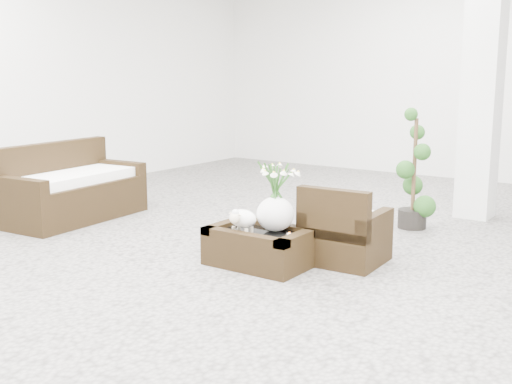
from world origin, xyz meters
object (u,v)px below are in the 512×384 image
Objects in this scene: topiary at (414,170)px; coffee_table at (260,248)px; loveseat at (73,182)px; armchair at (346,223)px.

coffee_table is at bearing -105.48° from topiary.
topiary is (0.59, 2.14, 0.50)m from coffee_table.
coffee_table is 0.68× the size of topiary.
topiary is at bearing -65.86° from loveseat.
loveseat is (-3.44, -0.31, 0.09)m from armchair.
armchair is 3.45m from loveseat.
topiary is (3.45, 1.91, 0.21)m from loveseat.
coffee_table is 2.28m from topiary.
loveseat is at bearing -151.01° from topiary.
loveseat is 3.95m from topiary.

